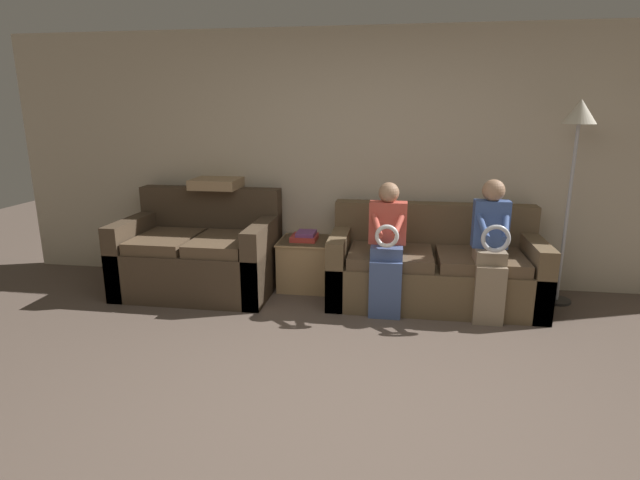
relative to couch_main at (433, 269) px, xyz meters
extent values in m
plane|color=brown|center=(-0.58, -2.13, -0.32)|extent=(14.00, 14.00, 0.00)
cube|color=beige|center=(-0.58, 0.50, 0.96)|extent=(7.78, 0.06, 2.55)
cube|color=brown|center=(0.00, -0.05, -0.11)|extent=(1.93, 0.88, 0.40)
cube|color=brown|center=(0.00, 0.30, 0.33)|extent=(1.93, 0.20, 0.49)
cube|color=brown|center=(-0.89, -0.05, 0.01)|extent=(0.16, 0.88, 0.64)
cube|color=brown|center=(0.89, -0.05, 0.01)|extent=(0.16, 0.88, 0.64)
cube|color=brown|center=(-0.40, -0.15, 0.14)|extent=(0.76, 0.64, 0.11)
cube|color=brown|center=(0.40, -0.15, 0.14)|extent=(0.76, 0.64, 0.11)
cube|color=#473828|center=(-2.29, -0.09, -0.08)|extent=(1.48, 0.98, 0.47)
cube|color=#473828|center=(-2.29, 0.31, 0.41)|extent=(1.48, 0.20, 0.52)
cube|color=#473828|center=(-2.95, -0.09, 0.05)|extent=(0.16, 0.98, 0.73)
cube|color=#473828|center=(-1.63, -0.09, 0.05)|extent=(0.16, 0.98, 0.73)
cube|color=brown|center=(-2.58, -0.19, 0.21)|extent=(0.55, 0.74, 0.11)
cube|color=brown|center=(-2.00, -0.19, 0.21)|extent=(0.55, 0.74, 0.11)
cube|color=#475B8E|center=(-0.44, -0.49, -0.06)|extent=(0.28, 0.10, 0.51)
cube|color=#475B8E|center=(-0.44, -0.35, 0.25)|extent=(0.28, 0.28, 0.11)
cube|color=#C64C3D|center=(-0.44, -0.28, 0.49)|extent=(0.33, 0.14, 0.37)
sphere|color=#A37A5B|center=(-0.44, -0.28, 0.76)|extent=(0.18, 0.18, 0.18)
torus|color=white|center=(-0.44, -0.55, 0.44)|extent=(0.20, 0.04, 0.20)
cylinder|color=#C64C3D|center=(-0.53, -0.41, 0.52)|extent=(0.14, 0.31, 0.21)
cylinder|color=#C64C3D|center=(-0.34, -0.41, 0.52)|extent=(0.14, 0.31, 0.21)
cube|color=gray|center=(0.44, -0.49, -0.06)|extent=(0.25, 0.10, 0.51)
cube|color=gray|center=(0.44, -0.35, 0.25)|extent=(0.25, 0.28, 0.11)
cube|color=#3D5693|center=(0.44, -0.28, 0.51)|extent=(0.29, 0.14, 0.41)
sphere|color=#A37A5B|center=(0.44, -0.28, 0.80)|extent=(0.19, 0.19, 0.19)
torus|color=silver|center=(0.44, -0.55, 0.45)|extent=(0.23, 0.04, 0.23)
cylinder|color=#3D5693|center=(0.34, -0.41, 0.54)|extent=(0.11, 0.31, 0.23)
cylinder|color=#3D5693|center=(0.53, -0.41, 0.54)|extent=(0.11, 0.31, 0.23)
cube|color=tan|center=(-1.26, 0.18, -0.07)|extent=(0.50, 0.52, 0.50)
cube|color=tan|center=(-1.26, 0.18, 0.17)|extent=(0.52, 0.54, 0.02)
cube|color=#BC3833|center=(-1.27, 0.18, 0.21)|extent=(0.25, 0.26, 0.05)
cube|color=#7A4284|center=(-1.25, 0.18, 0.25)|extent=(0.18, 0.23, 0.04)
cylinder|color=#2D2B28|center=(1.17, 0.14, -0.30)|extent=(0.26, 0.26, 0.02)
cylinder|color=#B7B7BC|center=(1.17, 0.14, 0.52)|extent=(0.03, 0.03, 1.63)
cone|color=beige|center=(1.17, 0.14, 1.44)|extent=(0.28, 0.28, 0.21)
cube|color=#A38460|center=(-2.20, 0.31, 0.72)|extent=(0.48, 0.48, 0.10)
camera|label=1|loc=(-0.37, -4.60, 1.45)|focal=28.00mm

